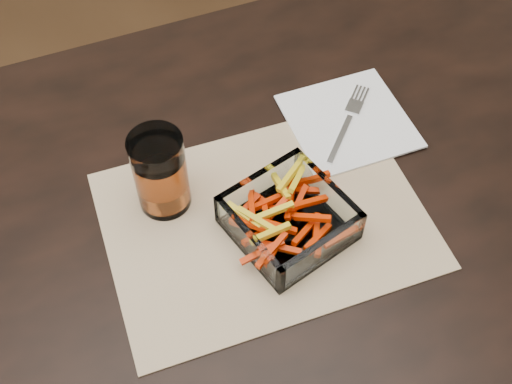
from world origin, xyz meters
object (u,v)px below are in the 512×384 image
glass_bowl (289,220)px  tumbler (161,175)px  fork (348,120)px  dining_table (242,250)px

glass_bowl → tumbler: bearing=141.7°
glass_bowl → fork: glass_bowl is taller
dining_table → fork: bearing=25.0°
glass_bowl → fork: 0.23m
glass_bowl → tumbler: (-0.15, 0.11, 0.04)m
glass_bowl → tumbler: 0.19m
tumbler → fork: (0.32, 0.03, -0.06)m
tumbler → fork: tumbler is taller
tumbler → glass_bowl: bearing=-38.3°
dining_table → fork: size_ratio=11.78×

